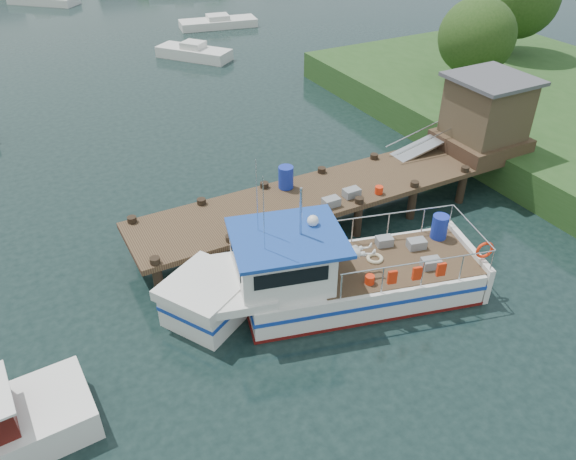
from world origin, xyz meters
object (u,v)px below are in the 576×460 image
dock (436,142)px  moored_b (194,52)px  lobster_boat (322,277)px  moored_c (218,23)px

dock → moored_b: 21.94m
dock → lobster_boat: 8.56m
lobster_boat → moored_c: lobster_boat is taller
dock → lobster_boat: lobster_boat is taller
dock → moored_c: dock is taller
lobster_boat → moored_b: lobster_boat is taller
lobster_boat → moored_c: 33.91m
moored_b → moored_c: size_ratio=0.81×
dock → lobster_boat: bearing=-153.4°
moored_b → moored_c: (4.62, 6.92, -0.06)m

